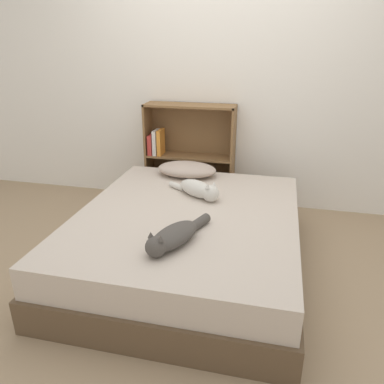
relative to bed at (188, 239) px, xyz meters
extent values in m
plane|color=#997F60|center=(0.00, 0.00, -0.21)|extent=(8.00, 8.00, 0.00)
cube|color=white|center=(0.00, 1.28, 1.04)|extent=(8.00, 0.06, 2.50)
cube|color=brown|center=(0.00, 0.00, -0.10)|extent=(1.57, 1.86, 0.22)
cube|color=#C1B2A3|center=(0.00, 0.00, 0.11)|extent=(1.52, 1.80, 0.21)
ellipsoid|color=#B29E8E|center=(-0.19, 0.74, 0.28)|extent=(0.52, 0.32, 0.12)
ellipsoid|color=beige|center=(0.00, 0.30, 0.28)|extent=(0.35, 0.28, 0.13)
sphere|color=beige|center=(0.12, 0.23, 0.28)|extent=(0.13, 0.13, 0.13)
cone|color=beige|center=(0.14, 0.26, 0.35)|extent=(0.04, 0.04, 0.03)
cone|color=beige|center=(0.11, 0.20, 0.35)|extent=(0.04, 0.04, 0.03)
cylinder|color=beige|center=(-0.19, 0.42, 0.24)|extent=(0.15, 0.12, 0.05)
ellipsoid|color=#47423D|center=(0.03, -0.45, 0.27)|extent=(0.31, 0.43, 0.11)
sphere|color=#47423D|center=(-0.03, -0.60, 0.28)|extent=(0.12, 0.12, 0.12)
cone|color=#47423D|center=(0.00, -0.61, 0.35)|extent=(0.04, 0.04, 0.03)
cone|color=#47423D|center=(-0.06, -0.59, 0.35)|extent=(0.04, 0.04, 0.03)
cylinder|color=#47423D|center=(0.13, -0.20, 0.25)|extent=(0.12, 0.19, 0.06)
cube|color=brown|center=(-0.67, 1.11, 0.29)|extent=(0.02, 0.26, 1.00)
cube|color=brown|center=(0.17, 1.11, 0.29)|extent=(0.02, 0.26, 1.00)
cube|color=brown|center=(-0.25, 1.11, -0.20)|extent=(0.86, 0.26, 0.02)
cube|color=brown|center=(-0.25, 1.11, 0.78)|extent=(0.86, 0.26, 0.02)
cube|color=brown|center=(-0.25, 1.11, 0.29)|extent=(0.82, 0.26, 0.02)
cube|color=brown|center=(-0.25, 1.23, 0.29)|extent=(0.86, 0.02, 1.00)
cube|color=#B7332D|center=(-0.63, 1.07, 0.40)|extent=(0.04, 0.16, 0.19)
cube|color=beige|center=(-0.58, 1.07, 0.42)|extent=(0.04, 0.16, 0.24)
cube|color=orange|center=(-0.53, 1.07, 0.42)|extent=(0.04, 0.16, 0.25)
camera|label=1|loc=(0.58, -2.32, 1.35)|focal=35.00mm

